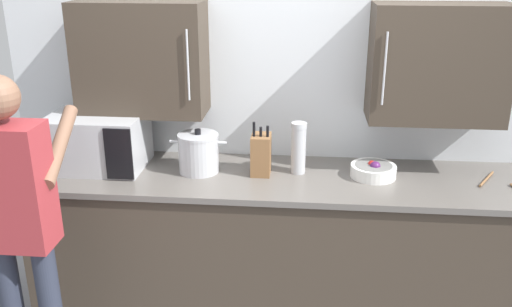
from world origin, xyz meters
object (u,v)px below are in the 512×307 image
wooden_spoon (500,182)px  thermos_flask (298,148)px  microwave_oven (92,142)px  stock_pot (199,153)px  person_figure (17,216)px  fruit_bowl (373,170)px  knife_block (261,154)px

wooden_spoon → thermos_flask: bearing=176.9°
microwave_oven → stock_pot: microwave_oven is taller
microwave_oven → person_figure: bearing=-95.9°
fruit_bowl → person_figure: size_ratio=0.15×
wooden_spoon → person_figure: person_figure is taller
thermos_flask → fruit_bowl: 0.44m
wooden_spoon → stock_pot: (-1.70, 0.02, 0.11)m
thermos_flask → wooden_spoon: 1.14m
microwave_oven → knife_block: 1.00m
knife_block → person_figure: size_ratio=0.19×
person_figure → thermos_flask: bearing=31.4°
stock_pot → knife_block: bearing=0.3°
microwave_oven → thermos_flask: size_ratio=2.60×
thermos_flask → microwave_oven: bearing=-178.8°
microwave_oven → fruit_bowl: bearing=0.1°
thermos_flask → knife_block: size_ratio=0.95×
wooden_spoon → person_figure: bearing=-163.2°
fruit_bowl → stock_pot: bearing=-179.2°
wooden_spoon → fruit_bowl: fruit_bowl is taller
wooden_spoon → fruit_bowl: (-0.70, 0.04, 0.03)m
microwave_oven → fruit_bowl: 1.65m
microwave_oven → thermos_flask: bearing=1.2°
knife_block → person_figure: person_figure is taller
stock_pot → person_figure: (-0.72, -0.75, -0.07)m
stock_pot → person_figure: size_ratio=0.20×
microwave_oven → person_figure: (-0.08, -0.76, -0.11)m
microwave_oven → stock_pot: 0.64m
knife_block → person_figure: 1.32m
thermos_flask → wooden_spoon: bearing=-3.1°
thermos_flask → knife_block: (-0.21, -0.04, -0.03)m
thermos_flask → fruit_bowl: size_ratio=1.17×
wooden_spoon → stock_pot: bearing=179.3°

